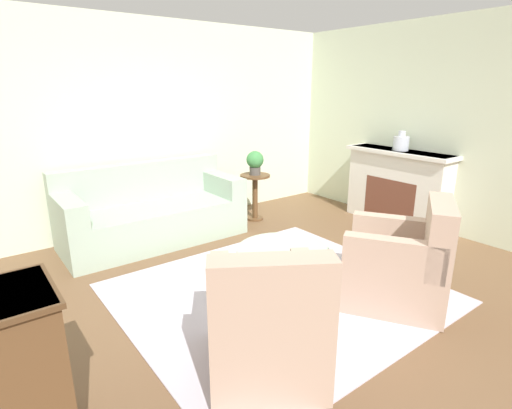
{
  "coord_description": "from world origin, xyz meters",
  "views": [
    {
      "loc": [
        -2.27,
        -2.64,
        1.95
      ],
      "look_at": [
        0.15,
        0.55,
        0.75
      ],
      "focal_mm": 28.0,
      "sensor_mm": 36.0,
      "label": 1
    }
  ],
  "objects_px": {
    "armchair_left": "(267,327)",
    "vase_mantel_near": "(401,143)",
    "armchair_right": "(402,266)",
    "ottoman_table": "(283,265)",
    "side_table": "(255,190)",
    "couch": "(153,214)",
    "potted_plant_on_side_table": "(255,161)"
  },
  "relations": [
    {
      "from": "armchair_right",
      "to": "potted_plant_on_side_table",
      "type": "height_order",
      "value": "potted_plant_on_side_table"
    },
    {
      "from": "armchair_left",
      "to": "side_table",
      "type": "distance_m",
      "value": 3.37
    },
    {
      "from": "armchair_right",
      "to": "side_table",
      "type": "distance_m",
      "value": 2.77
    },
    {
      "from": "armchair_left",
      "to": "vase_mantel_near",
      "type": "bearing_deg",
      "value": 21.65
    },
    {
      "from": "couch",
      "to": "ottoman_table",
      "type": "distance_m",
      "value": 2.14
    },
    {
      "from": "ottoman_table",
      "to": "couch",
      "type": "bearing_deg",
      "value": 101.13
    },
    {
      "from": "potted_plant_on_side_table",
      "to": "vase_mantel_near",
      "type": "bearing_deg",
      "value": -41.02
    },
    {
      "from": "vase_mantel_near",
      "to": "couch",
      "type": "bearing_deg",
      "value": 154.33
    },
    {
      "from": "couch",
      "to": "armchair_left",
      "type": "height_order",
      "value": "armchair_left"
    },
    {
      "from": "couch",
      "to": "ottoman_table",
      "type": "xyz_separation_m",
      "value": [
        0.41,
        -2.1,
        -0.05
      ]
    },
    {
      "from": "ottoman_table",
      "to": "potted_plant_on_side_table",
      "type": "xyz_separation_m",
      "value": [
        1.14,
        1.95,
        0.59
      ]
    },
    {
      "from": "armchair_right",
      "to": "ottoman_table",
      "type": "bearing_deg",
      "value": 133.46
    },
    {
      "from": "couch",
      "to": "vase_mantel_near",
      "type": "bearing_deg",
      "value": -25.67
    },
    {
      "from": "couch",
      "to": "armchair_left",
      "type": "distance_m",
      "value": 2.91
    },
    {
      "from": "armchair_right",
      "to": "side_table",
      "type": "xyz_separation_m",
      "value": [
        0.39,
        2.74,
        0.07
      ]
    },
    {
      "from": "armchair_right",
      "to": "ottoman_table",
      "type": "relative_size",
      "value": 1.29
    },
    {
      "from": "couch",
      "to": "side_table",
      "type": "distance_m",
      "value": 1.56
    },
    {
      "from": "armchair_right",
      "to": "vase_mantel_near",
      "type": "xyz_separation_m",
      "value": [
        1.94,
        1.39,
        0.8
      ]
    },
    {
      "from": "armchair_left",
      "to": "ottoman_table",
      "type": "xyz_separation_m",
      "value": [
        0.83,
        0.79,
        -0.08
      ]
    },
    {
      "from": "ottoman_table",
      "to": "potted_plant_on_side_table",
      "type": "height_order",
      "value": "potted_plant_on_side_table"
    },
    {
      "from": "armchair_right",
      "to": "ottoman_table",
      "type": "height_order",
      "value": "armchair_right"
    },
    {
      "from": "couch",
      "to": "ottoman_table",
      "type": "height_order",
      "value": "couch"
    },
    {
      "from": "armchair_right",
      "to": "side_table",
      "type": "height_order",
      "value": "armchair_right"
    },
    {
      "from": "armchair_left",
      "to": "ottoman_table",
      "type": "relative_size",
      "value": 1.29
    },
    {
      "from": "couch",
      "to": "side_table",
      "type": "relative_size",
      "value": 3.28
    },
    {
      "from": "armchair_left",
      "to": "side_table",
      "type": "bearing_deg",
      "value": 54.3
    },
    {
      "from": "couch",
      "to": "ottoman_table",
      "type": "relative_size",
      "value": 2.58
    },
    {
      "from": "armchair_left",
      "to": "armchair_right",
      "type": "distance_m",
      "value": 1.57
    },
    {
      "from": "couch",
      "to": "ottoman_table",
      "type": "bearing_deg",
      "value": -78.87
    },
    {
      "from": "couch",
      "to": "vase_mantel_near",
      "type": "distance_m",
      "value": 3.54
    },
    {
      "from": "armchair_left",
      "to": "vase_mantel_near",
      "type": "relative_size",
      "value": 4.15
    },
    {
      "from": "armchair_right",
      "to": "side_table",
      "type": "relative_size",
      "value": 1.64
    }
  ]
}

